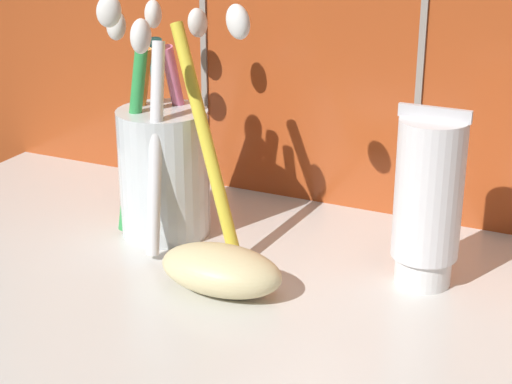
% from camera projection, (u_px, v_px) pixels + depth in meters
% --- Properties ---
extents(sink_counter, '(0.71, 0.38, 0.02)m').
position_uv_depth(sink_counter, '(295.00, 337.00, 0.51)').
color(sink_counter, silver).
rests_on(sink_counter, ground).
extents(toothbrush_cup, '(0.15, 0.13, 0.18)m').
position_uv_depth(toothbrush_cup, '(164.00, 159.00, 0.62)').
color(toothbrush_cup, silver).
rests_on(toothbrush_cup, sink_counter).
extents(toothpaste_tube, '(0.05, 0.04, 0.12)m').
position_uv_depth(toothpaste_tube, '(428.00, 200.00, 0.54)').
color(toothpaste_tube, white).
rests_on(toothpaste_tube, sink_counter).
extents(soap_bar, '(0.08, 0.05, 0.03)m').
position_uv_depth(soap_bar, '(221.00, 270.00, 0.54)').
color(soap_bar, beige).
rests_on(soap_bar, sink_counter).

